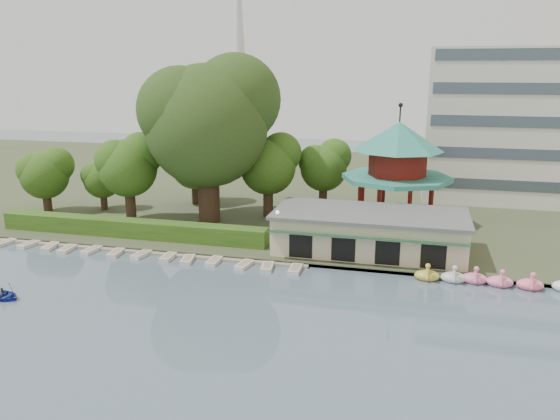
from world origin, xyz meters
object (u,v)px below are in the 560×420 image
(boathouse, at_px, (369,231))
(pavilion, at_px, (397,163))
(dock, at_px, (142,251))
(rowboat_with_passengers, at_px, (1,293))
(big_tree, at_px, (209,117))

(boathouse, bearing_deg, pavilion, 78.72)
(boathouse, height_order, pavilion, pavilion)
(dock, relative_size, rowboat_with_passengers, 6.73)
(boathouse, distance_m, rowboat_with_passengers, 32.76)
(pavilion, bearing_deg, big_tree, -169.72)
(boathouse, distance_m, pavilion, 11.43)
(dock, xyz_separation_m, rowboat_with_passengers, (-5.38, -13.11, 0.36))
(pavilion, xyz_separation_m, big_tree, (-20.81, -3.78, 4.97))
(dock, distance_m, rowboat_with_passengers, 14.17)
(rowboat_with_passengers, bearing_deg, dock, 67.68)
(dock, height_order, rowboat_with_passengers, rowboat_with_passengers)
(boathouse, relative_size, big_tree, 0.97)
(dock, distance_m, boathouse, 22.62)
(dock, bearing_deg, pavilion, 31.66)
(big_tree, bearing_deg, rowboat_with_passengers, -109.55)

